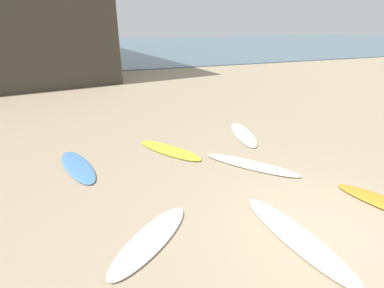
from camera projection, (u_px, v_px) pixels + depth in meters
name	position (u px, v px, depth m)	size (l,w,h in m)	color
ground_plane	(325.00, 231.00, 5.28)	(120.00, 120.00, 0.00)	tan
ocean_water	(109.00, 48.00, 39.21)	(120.00, 40.00, 0.08)	slate
surfboard_1	(251.00, 165.00, 7.60)	(0.51, 2.49, 0.09)	#EBECC8
surfboard_2	(78.00, 166.00, 7.52)	(0.59, 2.17, 0.07)	#558FD3
surfboard_3	(296.00, 236.00, 5.09)	(0.58, 2.55, 0.08)	#EDE5CD
surfboard_4	(170.00, 150.00, 8.44)	(0.59, 2.19, 0.08)	yellow
surfboard_5	(243.00, 134.00, 9.64)	(0.59, 2.26, 0.07)	white
surfboard_6	(150.00, 239.00, 5.02)	(0.58, 2.04, 0.08)	white
beachgoer_near	(107.00, 61.00, 19.09)	(0.39, 0.39, 1.84)	#191E33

